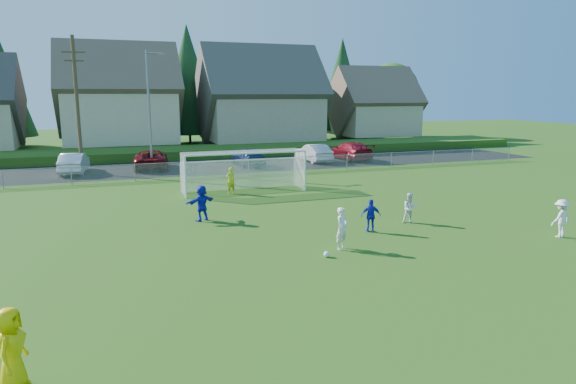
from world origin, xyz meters
The scene contains 22 objects.
ground centered at (0.00, 0.00, 0.00)m, with size 160.00×160.00×0.00m, color #193D0C.
asphalt_lot centered at (0.00, 27.50, 0.01)m, with size 60.00×60.00×0.00m, color black.
grass_embankment centered at (0.00, 35.00, 0.40)m, with size 70.00×6.00×0.80m, color #1E420F.
soccer_ball centered at (-0.49, 2.49, 0.11)m, with size 0.22×0.22×0.22m, color white.
referee centered at (-9.93, -3.20, 0.88)m, with size 0.86×0.56×1.77m, color yellow.
player_white_a centered at (0.46, 3.20, 0.82)m, with size 0.60×0.39×1.64m, color white.
player_white_b centered at (5.17, 5.78, 0.71)m, with size 0.69×0.53×1.41m, color white.
player_white_c centered at (9.77, 1.64, 0.80)m, with size 1.03×0.59×1.60m, color white.
player_blue_a centered at (2.73, 5.04, 0.72)m, with size 0.84×0.35×1.44m, color #121DA9.
player_blue_b centered at (-3.75, 9.51, 0.85)m, with size 1.57×0.50×1.70m, color #121DA9.
goalkeeper centered at (-0.91, 15.50, 0.79)m, with size 0.58×0.38×1.59m, color #CECA18.
car_b centered at (-10.05, 27.26, 0.77)m, with size 1.63×4.68×1.54m, color white.
car_c centered at (-4.42, 27.72, 0.76)m, with size 2.53×5.49×1.53m, color #5D0A0D.
car_e centered at (3.29, 26.76, 0.77)m, with size 1.81×4.50×1.53m, color #16234E.
car_f centered at (9.41, 27.23, 0.77)m, with size 1.63×4.68×1.54m, color silver.
car_g centered at (12.95, 27.37, 0.81)m, with size 2.26×5.55×1.61m, color maroon.
soccer_goal centered at (0.00, 16.05, 1.63)m, with size 7.42×1.90×2.50m.
chainlink_fence centered at (0.00, 22.00, 0.63)m, with size 52.06×0.06×1.20m.
streetlight centered at (-4.45, 26.00, 4.84)m, with size 1.38×0.18×9.00m.
utility_pole centered at (-9.50, 27.00, 5.15)m, with size 1.60×0.26×10.00m.
houses_row centered at (1.97, 42.46, 7.33)m, with size 53.90×11.45×13.27m.
tree_row centered at (1.04, 48.74, 6.91)m, with size 65.98×12.36×13.80m.
Camera 1 is at (-7.96, -13.94, 5.90)m, focal length 32.00 mm.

